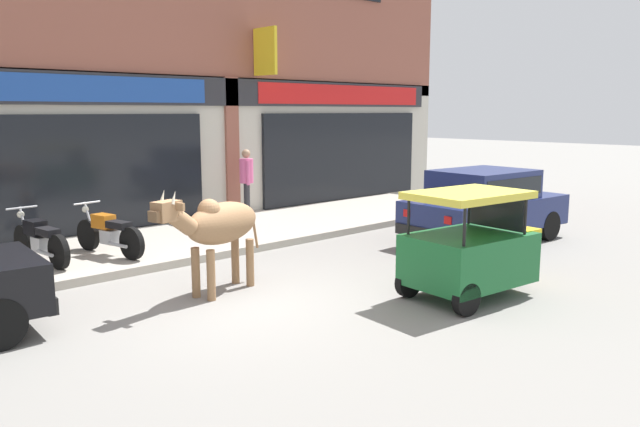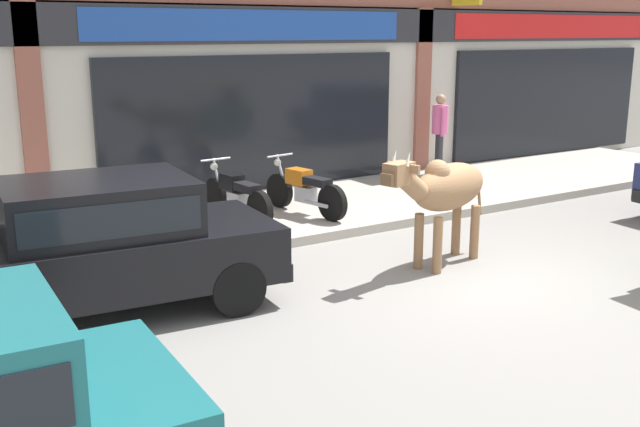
# 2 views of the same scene
# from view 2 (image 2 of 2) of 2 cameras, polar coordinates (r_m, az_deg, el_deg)

# --- Properties ---
(ground_plane) EXTENTS (90.00, 90.00, 0.00)m
(ground_plane) POSITION_cam_2_polar(r_m,az_deg,el_deg) (9.48, 10.92, -4.67)
(ground_plane) COLOR gray
(sidewalk) EXTENTS (19.00, 3.28, 0.14)m
(sidewalk) POSITION_cam_2_polar(r_m,az_deg,el_deg) (12.41, -1.24, 0.30)
(sidewalk) COLOR #A8A093
(sidewalk) RESTS_ON ground
(cow) EXTENTS (2.11, 0.91, 1.61)m
(cow) POSITION_cam_2_polar(r_m,az_deg,el_deg) (9.61, 9.50, 1.85)
(cow) COLOR #936B47
(cow) RESTS_ON ground
(car_1) EXTENTS (3.71, 1.90, 1.46)m
(car_1) POSITION_cam_2_polar(r_m,az_deg,el_deg) (8.22, -15.99, -1.90)
(car_1) COLOR black
(car_1) RESTS_ON ground
(motorcycle_0) EXTENTS (0.52, 1.81, 0.88)m
(motorcycle_0) POSITION_cam_2_polar(r_m,az_deg,el_deg) (11.01, -11.76, 0.70)
(motorcycle_0) COLOR black
(motorcycle_0) RESTS_ON sidewalk
(motorcycle_1) EXTENTS (0.52, 1.81, 0.88)m
(motorcycle_1) POSITION_cam_2_polar(r_m,az_deg,el_deg) (11.42, -6.37, 1.37)
(motorcycle_1) COLOR black
(motorcycle_1) RESTS_ON sidewalk
(motorcycle_2) EXTENTS (0.58, 1.80, 0.88)m
(motorcycle_2) POSITION_cam_2_polar(r_m,az_deg,el_deg) (11.76, -1.18, 1.82)
(motorcycle_2) COLOR black
(motorcycle_2) RESTS_ON sidewalk
(pedestrian) EXTENTS (0.32, 0.46, 1.60)m
(pedestrian) POSITION_cam_2_polar(r_m,az_deg,el_deg) (15.19, 9.12, 6.65)
(pedestrian) COLOR #2D2D33
(pedestrian) RESTS_ON sidewalk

